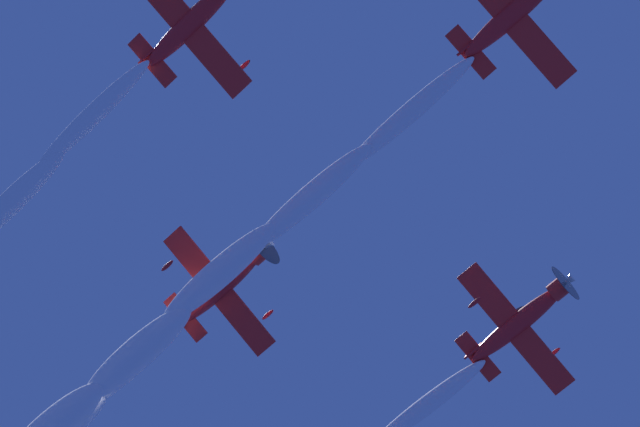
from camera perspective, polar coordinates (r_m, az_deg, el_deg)
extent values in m
ellipsoid|color=red|center=(68.99, 7.66, 7.87)|extent=(4.35, 5.88, 1.64)
cube|color=red|center=(68.89, 7.60, 7.70)|extent=(6.86, 5.14, 3.01)
ellipsoid|color=red|center=(71.43, 9.31, 6.07)|extent=(0.69, 0.86, 0.35)
cube|color=red|center=(69.29, 5.99, 6.37)|extent=(2.66, 2.16, 1.14)
cube|color=red|center=(69.65, 5.81, 6.55)|extent=(0.97, 1.07, 1.07)
ellipsoid|color=#1E232D|center=(69.26, 7.71, 8.19)|extent=(1.45, 1.60, 0.88)
ellipsoid|color=red|center=(74.76, 7.81, -4.36)|extent=(4.37, 5.91, 1.62)
cylinder|color=red|center=(74.17, 9.42, -2.96)|extent=(1.56, 1.37, 1.34)
cone|color=white|center=(74.06, 9.77, -2.66)|extent=(0.87, 0.87, 0.65)
cylinder|color=#3F3F47|center=(74.09, 9.69, -2.73)|extent=(2.47, 1.47, 2.85)
cube|color=red|center=(74.71, 7.75, -4.53)|extent=(6.69, 5.03, 3.50)
ellipsoid|color=red|center=(77.77, 9.24, -5.46)|extent=(0.70, 0.87, 0.35)
ellipsoid|color=red|center=(71.73, 6.14, -3.53)|extent=(0.70, 0.87, 0.35)
cube|color=red|center=(75.43, 6.27, -5.65)|extent=(2.60, 2.12, 1.31)
cube|color=red|center=(75.72, 6.09, -5.43)|extent=(1.02, 1.11, 1.04)
ellipsoid|color=#1E232D|center=(74.92, 7.84, -4.02)|extent=(1.46, 1.62, 0.90)
ellipsoid|color=red|center=(69.24, -5.14, 7.51)|extent=(4.45, 5.88, 1.32)
cube|color=red|center=(69.17, -5.21, 7.33)|extent=(6.81, 5.09, 3.15)
ellipsoid|color=red|center=(71.28, -3.03, 5.86)|extent=(0.70, 0.86, 0.30)
cube|color=red|center=(70.12, -6.65, 6.03)|extent=(2.65, 2.14, 1.17)
cube|color=red|center=(70.51, -6.76, 6.22)|extent=(0.98, 1.12, 1.00)
ellipsoid|color=#1E232D|center=(69.47, -5.05, 7.84)|extent=(1.46, 1.63, 0.82)
ellipsoid|color=red|center=(75.46, -3.94, -2.91)|extent=(4.47, 5.89, 1.32)
cylinder|color=red|center=(74.37, -2.45, -1.58)|extent=(1.55, 1.41, 1.31)
cone|color=white|center=(74.15, -2.12, -1.29)|extent=(0.87, 0.88, 0.62)
cylinder|color=#3F3F47|center=(74.20, -2.20, -1.36)|extent=(2.42, 1.57, 2.86)
cube|color=red|center=(75.44, -4.01, -3.08)|extent=(6.69, 5.01, 3.49)
ellipsoid|color=red|center=(78.00, -2.08, -4.03)|extent=(0.71, 0.87, 0.31)
ellipsoid|color=red|center=(73.00, -6.07, -2.07)|extent=(0.71, 0.87, 0.31)
cube|color=red|center=(76.62, -5.34, -4.12)|extent=(2.61, 2.11, 1.29)
cube|color=red|center=(76.95, -5.46, -3.90)|extent=(1.02, 1.15, 0.98)
ellipsoid|color=#1E232D|center=(75.60, -3.87, -2.57)|extent=(1.47, 1.63, 0.83)
ellipsoid|color=white|center=(70.07, 3.55, 3.98)|extent=(5.46, 7.62, 1.27)
ellipsoid|color=white|center=(71.68, -0.39, 0.64)|extent=(5.67, 7.77, 1.52)
ellipsoid|color=white|center=(73.83, -4.05, -2.40)|extent=(5.88, 7.91, 1.77)
ellipsoid|color=white|center=(76.55, -7.30, -5.56)|extent=(6.09, 8.05, 2.01)
ellipsoid|color=white|center=(76.70, 4.20, -7.61)|extent=(5.46, 7.62, 1.27)
ellipsoid|color=white|center=(71.27, -9.03, 3.82)|extent=(5.46, 7.62, 1.27)
ellipsoid|color=white|center=(74.08, -12.18, 0.39)|extent=(5.67, 7.77, 1.52)
ellipsoid|color=white|center=(78.54, -7.46, -6.08)|extent=(5.46, 7.62, 1.27)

